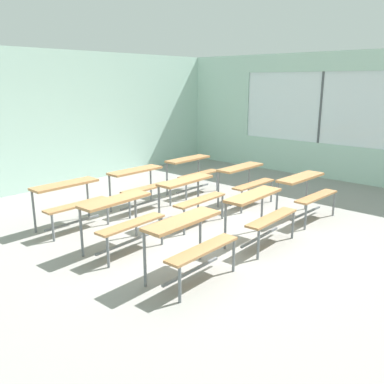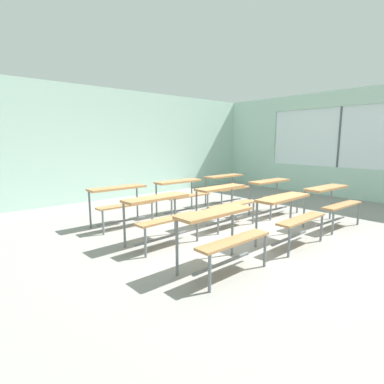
% 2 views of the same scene
% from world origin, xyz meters
% --- Properties ---
extents(ground, '(10.00, 9.00, 0.05)m').
position_xyz_m(ground, '(0.00, 0.00, -0.03)').
color(ground, gray).
extents(wall_back, '(10.00, 0.12, 3.00)m').
position_xyz_m(wall_back, '(0.00, 4.50, 1.50)').
color(wall_back, silver).
rests_on(wall_back, ground).
extents(wall_right, '(0.12, 9.00, 3.00)m').
position_xyz_m(wall_right, '(5.00, -0.13, 1.45)').
color(wall_right, silver).
rests_on(wall_right, ground).
extents(desk_bench_r0c0, '(1.11, 0.61, 0.74)m').
position_xyz_m(desk_bench_r0c0, '(-1.22, -0.85, 0.56)').
color(desk_bench_r0c0, '#A87547').
rests_on(desk_bench_r0c0, ground).
extents(desk_bench_r0c1, '(1.12, 0.62, 0.74)m').
position_xyz_m(desk_bench_r0c1, '(0.29, -0.86, 0.56)').
color(desk_bench_r0c1, '#A87547').
rests_on(desk_bench_r0c1, ground).
extents(desk_bench_r0c2, '(1.12, 0.63, 0.74)m').
position_xyz_m(desk_bench_r0c2, '(1.79, -0.83, 0.56)').
color(desk_bench_r0c2, '#A87547').
rests_on(desk_bench_r0c2, ground).
extents(desk_bench_r1c0, '(1.12, 0.64, 0.74)m').
position_xyz_m(desk_bench_r1c0, '(-1.22, 0.44, 0.56)').
color(desk_bench_r1c0, '#A87547').
rests_on(desk_bench_r1c0, ground).
extents(desk_bench_r1c1, '(1.11, 0.62, 0.74)m').
position_xyz_m(desk_bench_r1c1, '(0.29, 0.50, 0.56)').
color(desk_bench_r1c1, '#A87547').
rests_on(desk_bench_r1c1, ground).
extents(desk_bench_r1c2, '(1.11, 0.60, 0.74)m').
position_xyz_m(desk_bench_r1c2, '(1.78, 0.44, 0.56)').
color(desk_bench_r1c2, '#A87547').
rests_on(desk_bench_r1c2, ground).
extents(desk_bench_r2c0, '(1.10, 0.59, 0.74)m').
position_xyz_m(desk_bench_r2c0, '(-1.22, 1.77, 0.56)').
color(desk_bench_r2c0, '#A87547').
rests_on(desk_bench_r2c0, ground).
extents(desk_bench_r2c1, '(1.10, 0.60, 0.74)m').
position_xyz_m(desk_bench_r2c1, '(0.24, 1.74, 0.56)').
color(desk_bench_r2c1, '#A87547').
rests_on(desk_bench_r2c1, ground).
extents(desk_bench_r2c2, '(1.10, 0.59, 0.74)m').
position_xyz_m(desk_bench_r2c2, '(1.74, 1.78, 0.56)').
color(desk_bench_r2c2, '#A87547').
rests_on(desk_bench_r2c2, ground).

